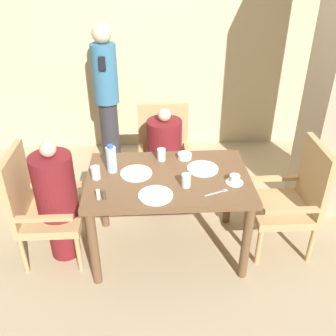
# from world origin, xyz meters

# --- Properties ---
(ground_plane) EXTENTS (16.00, 16.00, 0.00)m
(ground_plane) POSITION_xyz_m (0.00, 0.00, 0.00)
(ground_plane) COLOR tan
(wall_back) EXTENTS (8.00, 0.06, 2.80)m
(wall_back) POSITION_xyz_m (0.00, 2.02, 1.40)
(wall_back) COLOR #C6B289
(wall_back) RESTS_ON ground_plane
(dining_table) EXTENTS (1.26, 0.81, 0.74)m
(dining_table) POSITION_xyz_m (0.00, 0.00, 0.63)
(dining_table) COLOR brown
(dining_table) RESTS_ON ground_plane
(chair_left_side) EXTENTS (0.49, 0.49, 0.97)m
(chair_left_side) POSITION_xyz_m (-1.02, 0.00, 0.50)
(chair_left_side) COLOR tan
(chair_left_side) RESTS_ON ground_plane
(diner_in_left_chair) EXTENTS (0.32, 0.32, 1.06)m
(diner_in_left_chair) POSITION_xyz_m (-0.87, 0.00, 0.54)
(diner_in_left_chair) COLOR maroon
(diner_in_left_chair) RESTS_ON ground_plane
(chair_far_side) EXTENTS (0.49, 0.49, 0.97)m
(chair_far_side) POSITION_xyz_m (0.00, 0.80, 0.50)
(chair_far_side) COLOR tan
(chair_far_side) RESTS_ON ground_plane
(diner_in_far_chair) EXTENTS (0.32, 0.32, 1.03)m
(diner_in_far_chair) POSITION_xyz_m (-0.00, 0.65, 0.53)
(diner_in_far_chair) COLOR maroon
(diner_in_far_chair) RESTS_ON ground_plane
(chair_right_side) EXTENTS (0.49, 0.49, 0.97)m
(chair_right_side) POSITION_xyz_m (1.02, 0.00, 0.50)
(chair_right_side) COLOR tan
(chair_right_side) RESTS_ON ground_plane
(standing_host) EXTENTS (0.27, 0.31, 1.59)m
(standing_host) POSITION_xyz_m (-0.60, 1.58, 0.86)
(standing_host) COLOR #2D2D33
(standing_host) RESTS_ON ground_plane
(plate_main_left) EXTENTS (0.25, 0.25, 0.01)m
(plate_main_left) POSITION_xyz_m (0.28, 0.09, 0.74)
(plate_main_left) COLOR white
(plate_main_left) RESTS_ON dining_table
(plate_main_right) EXTENTS (0.25, 0.25, 0.01)m
(plate_main_right) POSITION_xyz_m (-0.25, 0.05, 0.74)
(plate_main_right) COLOR white
(plate_main_right) RESTS_ON dining_table
(plate_dessert_center) EXTENTS (0.25, 0.25, 0.01)m
(plate_dessert_center) POSITION_xyz_m (-0.10, -0.26, 0.74)
(plate_dessert_center) COLOR white
(plate_dessert_center) RESTS_ON dining_table
(teacup_with_saucer) EXTENTS (0.13, 0.13, 0.06)m
(teacup_with_saucer) POSITION_xyz_m (0.49, -0.12, 0.76)
(teacup_with_saucer) COLOR white
(teacup_with_saucer) RESTS_ON dining_table
(bowl_small) EXTENTS (0.12, 0.12, 0.04)m
(bowl_small) POSITION_xyz_m (0.15, 0.28, 0.76)
(bowl_small) COLOR white
(bowl_small) RESTS_ON dining_table
(water_bottle) EXTENTS (0.08, 0.08, 0.23)m
(water_bottle) POSITION_xyz_m (-0.43, 0.10, 0.84)
(water_bottle) COLOR #A3C6DB
(water_bottle) RESTS_ON dining_table
(glass_tall_near) EXTENTS (0.07, 0.07, 0.10)m
(glass_tall_near) POSITION_xyz_m (0.12, -0.15, 0.79)
(glass_tall_near) COLOR silver
(glass_tall_near) RESTS_ON dining_table
(glass_tall_mid) EXTENTS (0.07, 0.07, 0.10)m
(glass_tall_mid) POSITION_xyz_m (-0.55, -0.00, 0.79)
(glass_tall_mid) COLOR silver
(glass_tall_mid) RESTS_ON dining_table
(glass_tall_far) EXTENTS (0.07, 0.07, 0.10)m
(glass_tall_far) POSITION_xyz_m (-0.04, 0.26, 0.79)
(glass_tall_far) COLOR silver
(glass_tall_far) RESTS_ON dining_table
(salt_shaker) EXTENTS (0.03, 0.03, 0.08)m
(salt_shaker) POSITION_xyz_m (-0.50, -0.27, 0.77)
(salt_shaker) COLOR white
(salt_shaker) RESTS_ON dining_table
(pepper_shaker) EXTENTS (0.03, 0.03, 0.07)m
(pepper_shaker) POSITION_xyz_m (-0.46, -0.27, 0.77)
(pepper_shaker) COLOR #4C3D2D
(pepper_shaker) RESTS_ON dining_table
(fork_beside_plate) EXTENTS (0.18, 0.08, 0.00)m
(fork_beside_plate) POSITION_xyz_m (0.35, -0.24, 0.74)
(fork_beside_plate) COLOR silver
(fork_beside_plate) RESTS_ON dining_table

